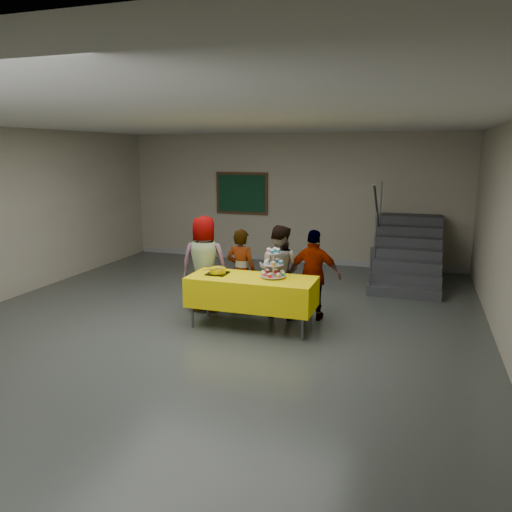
{
  "coord_description": "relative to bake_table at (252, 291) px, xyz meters",
  "views": [
    {
      "loc": [
        2.88,
        -6.34,
        2.58
      ],
      "look_at": [
        0.6,
        0.59,
        1.05
      ],
      "focal_mm": 35.0,
      "sensor_mm": 36.0,
      "label": 1
    }
  ],
  "objects": [
    {
      "name": "noticeboard",
      "position": [
        -1.8,
        4.57,
        1.04
      ],
      "size": [
        1.3,
        0.05,
        1.0
      ],
      "color": "#472B16",
      "rests_on": "ground"
    },
    {
      "name": "cupcake_stand",
      "position": [
        0.31,
        0.08,
        0.38
      ],
      "size": [
        0.38,
        0.38,
        0.44
      ],
      "color": "silver",
      "rests_on": "bake_table"
    },
    {
      "name": "schoolchild_d",
      "position": [
        0.8,
        0.65,
        0.15
      ],
      "size": [
        0.83,
        0.35,
        1.42
      ],
      "primitive_type": "imported",
      "rotation": [
        0.0,
        0.0,
        3.15
      ],
      "color": "slate",
      "rests_on": "ground"
    },
    {
      "name": "bake_table",
      "position": [
        0.0,
        0.0,
        0.0
      ],
      "size": [
        1.88,
        0.78,
        0.77
      ],
      "color": "#595960",
      "rests_on": "ground"
    },
    {
      "name": "schoolchild_b",
      "position": [
        -0.39,
        0.61,
        0.14
      ],
      "size": [
        0.54,
        0.38,
        1.38
      ],
      "primitive_type": "imported",
      "rotation": [
        0.0,
        0.0,
        3.04
      ],
      "color": "slate",
      "rests_on": "ground"
    },
    {
      "name": "bear_cake",
      "position": [
        -0.55,
        0.03,
        0.27
      ],
      "size": [
        0.32,
        0.36,
        0.12
      ],
      "color": "black",
      "rests_on": "bake_table"
    },
    {
      "name": "schoolchild_a",
      "position": [
        -1.01,
        0.56,
        0.23
      ],
      "size": [
        0.85,
        0.63,
        1.57
      ],
      "primitive_type": "imported",
      "rotation": [
        0.0,
        0.0,
        3.33
      ],
      "color": "slate",
      "rests_on": "ground"
    },
    {
      "name": "staircase",
      "position": [
        2.1,
        3.74,
        -0.07
      ],
      "size": [
        1.3,
        2.4,
        2.04
      ],
      "color": "#424447",
      "rests_on": "ground"
    },
    {
      "name": "schoolchild_c",
      "position": [
        0.24,
        0.63,
        0.18
      ],
      "size": [
        0.79,
        0.66,
        1.47
      ],
      "primitive_type": "imported",
      "rotation": [
        0.0,
        0.0,
        2.99
      ],
      "color": "slate",
      "rests_on": "ground"
    },
    {
      "name": "room_shell",
      "position": [
        -0.6,
        -0.37,
        1.57
      ],
      "size": [
        10.0,
        10.04,
        3.02
      ],
      "color": "#4C514C",
      "rests_on": "ground"
    }
  ]
}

